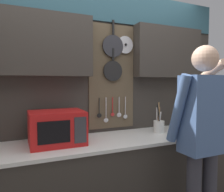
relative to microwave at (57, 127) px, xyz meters
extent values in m
cube|color=#38332D|center=(0.61, -0.03, -0.61)|extent=(2.44, 0.62, 0.87)
cube|color=white|center=(0.61, -0.03, -0.16)|extent=(2.47, 0.65, 0.03)
cube|color=#38332D|center=(0.61, 0.30, 0.19)|extent=(3.04, 0.04, 2.47)
cube|color=#2D5666|center=(0.61, 0.27, 1.25)|extent=(3.00, 0.02, 0.36)
cube|color=#38332D|center=(-0.11, 0.20, 0.77)|extent=(1.00, 0.16, 0.60)
cube|color=#38332D|center=(1.38, 0.20, 0.77)|extent=(0.90, 0.16, 0.60)
cube|color=brown|center=(0.66, 0.27, 0.47)|extent=(0.54, 0.01, 1.16)
cylinder|color=#2D2D33|center=(0.66, 0.24, 0.81)|extent=(0.24, 0.02, 0.24)
cube|color=black|center=(0.66, 0.24, 1.01)|extent=(0.02, 0.02, 0.16)
cylinder|color=black|center=(0.66, 0.24, 0.53)|extent=(0.22, 0.02, 0.22)
cube|color=black|center=(0.66, 0.24, 0.71)|extent=(0.02, 0.02, 0.14)
cylinder|color=silver|center=(0.81, 0.24, 0.83)|extent=(0.19, 0.01, 0.19)
sphere|color=black|center=(0.81, 0.22, 0.83)|extent=(0.03, 0.03, 0.03)
cylinder|color=black|center=(0.50, 0.24, 0.15)|extent=(0.01, 0.01, 0.18)
ellipsoid|color=black|center=(0.50, 0.24, 0.04)|extent=(0.05, 0.01, 0.05)
cylinder|color=silver|center=(0.58, 0.24, 0.12)|extent=(0.01, 0.01, 0.24)
ellipsoid|color=silver|center=(0.58, 0.24, -0.01)|extent=(0.05, 0.01, 0.05)
cylinder|color=red|center=(0.66, 0.24, 0.15)|extent=(0.01, 0.01, 0.18)
ellipsoid|color=red|center=(0.66, 0.24, 0.05)|extent=(0.05, 0.01, 0.04)
cylinder|color=silver|center=(0.74, 0.24, 0.15)|extent=(0.01, 0.01, 0.19)
ellipsoid|color=silver|center=(0.74, 0.24, 0.04)|extent=(0.06, 0.01, 0.05)
cylinder|color=silver|center=(0.82, 0.24, 0.13)|extent=(0.01, 0.01, 0.21)
ellipsoid|color=silver|center=(0.82, 0.24, 0.01)|extent=(0.05, 0.01, 0.05)
cube|color=red|center=(0.00, 0.00, 0.00)|extent=(0.48, 0.37, 0.30)
cube|color=black|center=(-0.05, -0.19, 0.00)|extent=(0.26, 0.01, 0.18)
cube|color=#333338|center=(0.17, -0.19, 0.00)|extent=(0.10, 0.01, 0.22)
cube|color=brown|center=(1.50, 0.00, -0.06)|extent=(0.13, 0.16, 0.17)
cylinder|color=black|center=(1.46, -0.03, 0.07)|extent=(0.02, 0.03, 0.08)
cylinder|color=black|center=(1.47, -0.03, 0.05)|extent=(0.02, 0.03, 0.06)
cylinder|color=black|center=(1.49, -0.03, 0.05)|extent=(0.02, 0.03, 0.06)
cylinder|color=black|center=(1.50, -0.03, 0.06)|extent=(0.02, 0.03, 0.07)
cylinder|color=black|center=(1.51, -0.03, 0.06)|extent=(0.02, 0.03, 0.07)
cylinder|color=black|center=(1.53, -0.03, 0.05)|extent=(0.02, 0.02, 0.05)
cylinder|color=black|center=(1.54, -0.03, 0.07)|extent=(0.02, 0.03, 0.09)
cylinder|color=white|center=(1.11, 0.00, -0.08)|extent=(0.12, 0.12, 0.13)
cylinder|color=silver|center=(1.10, 0.02, 0.02)|extent=(0.03, 0.05, 0.23)
cylinder|color=silver|center=(1.11, -0.02, 0.00)|extent=(0.02, 0.05, 0.18)
cylinder|color=tan|center=(1.11, -0.01, 0.02)|extent=(0.02, 0.02, 0.23)
cylinder|color=tan|center=(1.11, 0.00, 0.04)|extent=(0.03, 0.03, 0.28)
cylinder|color=black|center=(1.10, -0.02, 0.03)|extent=(0.06, 0.02, 0.26)
cube|color=#4C6B9E|center=(1.10, -0.63, 0.14)|extent=(0.38, 0.22, 0.65)
sphere|color=#DBAD8E|center=(1.10, -0.63, 0.60)|extent=(0.22, 0.22, 0.22)
cylinder|color=#4C6B9E|center=(0.87, -0.59, 0.19)|extent=(0.08, 0.25, 0.57)
cylinder|color=#DBAD8E|center=(1.33, -0.38, 0.44)|extent=(0.08, 0.54, 0.34)
camera|label=1|loc=(-0.33, -1.98, 0.40)|focal=35.00mm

